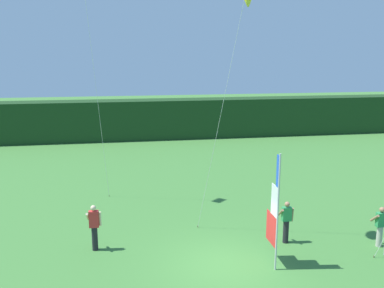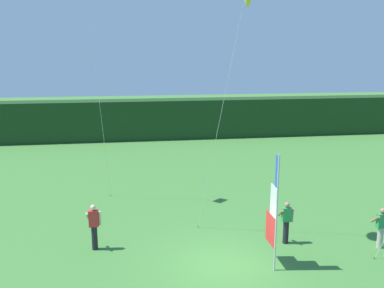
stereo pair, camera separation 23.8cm
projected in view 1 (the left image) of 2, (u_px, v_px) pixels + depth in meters
name	position (u px, v px, depth m)	size (l,w,h in m)	color
ground_plane	(223.00, 265.00, 14.63)	(120.00, 120.00, 0.00)	#3D7533
distant_treeline	(161.00, 119.00, 36.15)	(80.00, 2.40, 3.35)	#193819
banner_flag	(274.00, 213.00, 14.18)	(0.06, 1.03, 4.10)	#B7B7BC
person_near_banner	(380.00, 226.00, 15.87)	(0.55, 0.48, 1.59)	#B7B2A3
person_mid_field	(286.00, 221.00, 16.18)	(0.55, 0.48, 1.69)	black
person_far_left	(94.00, 226.00, 15.55)	(0.55, 0.48, 1.78)	black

